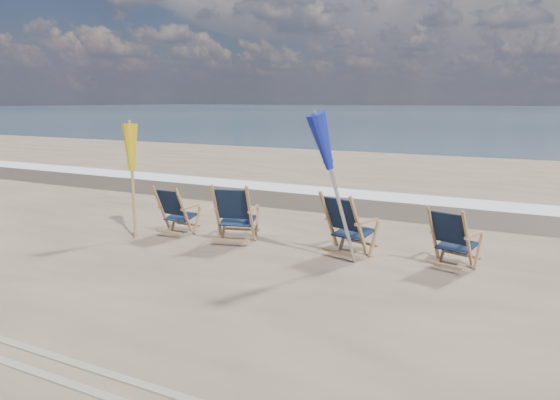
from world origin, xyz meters
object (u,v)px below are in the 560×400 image
(beach_chair_2, at_px, (358,228))
(umbrella_blue, at_px, (339,144))
(beach_chair_1, at_px, (250,215))
(beach_chair_3, at_px, (467,242))
(umbrella_yellow, at_px, (131,153))
(beach_chair_0, at_px, (184,212))

(beach_chair_2, relative_size, umbrella_blue, 0.45)
(beach_chair_1, bearing_deg, beach_chair_3, 166.49)
(beach_chair_1, relative_size, umbrella_blue, 0.46)
(beach_chair_1, height_order, beach_chair_2, beach_chair_1)
(umbrella_yellow, height_order, umbrella_blue, umbrella_blue)
(beach_chair_0, xyz_separation_m, beach_chair_1, (1.36, 0.12, 0.07))
(beach_chair_1, xyz_separation_m, beach_chair_2, (2.00, 0.00, -0.01))
(beach_chair_0, height_order, beach_chair_3, beach_chair_3)
(beach_chair_2, distance_m, umbrella_yellow, 4.37)
(umbrella_yellow, xyz_separation_m, umbrella_blue, (4.00, 0.14, 0.31))
(beach_chair_1, relative_size, beach_chair_3, 1.12)
(beach_chair_2, bearing_deg, beach_chair_0, 18.49)
(beach_chair_2, xyz_separation_m, umbrella_yellow, (-4.22, -0.50, 1.03))
(beach_chair_1, bearing_deg, umbrella_yellow, -3.14)
(beach_chair_1, distance_m, beach_chair_3, 3.63)
(umbrella_blue, bearing_deg, beach_chair_3, 14.92)
(beach_chair_1, height_order, umbrella_yellow, umbrella_yellow)
(umbrella_blue, bearing_deg, beach_chair_2, 58.24)
(beach_chair_3, distance_m, umbrella_yellow, 5.98)
(beach_chair_1, relative_size, beach_chair_2, 1.02)
(beach_chair_0, xyz_separation_m, beach_chair_3, (4.99, 0.26, 0.01))
(beach_chair_0, relative_size, beach_chair_1, 0.88)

